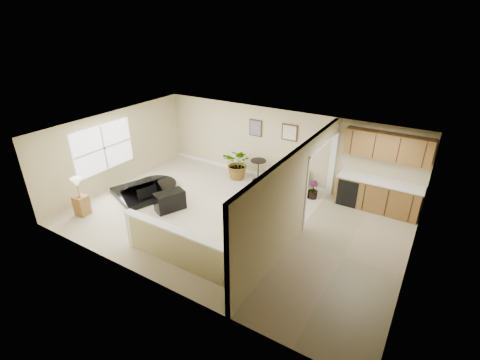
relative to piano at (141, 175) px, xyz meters
The scene contains 20 objects.
floor 3.41m from the piano, ahead, with size 9.00×9.00×0.00m, color beige.
back_wall 4.64m from the piano, 43.40° to the left, with size 9.00×0.04×2.50m, color #C4B685.
front_wall 4.43m from the piano, 40.29° to the right, with size 9.00×0.04×2.50m, color #C4B685.
left_wall 1.32m from the piano, behind, with size 0.04×6.00×2.50m, color #C4B685.
right_wall 7.87m from the piano, ahead, with size 0.04×6.00×2.50m, color #C4B685.
ceiling 3.83m from the piano, ahead, with size 9.00×6.00×0.04m, color white.
kitchen_vinyl 6.53m from the piano, ahead, with size 2.70×6.00×0.01m, color tan.
interior_partition 5.19m from the piano, ahead, with size 0.18×5.99×2.50m.
pony_half_wall 4.04m from the piano, 31.99° to the right, with size 3.42×0.22×1.00m.
left_window 1.44m from the piano, 163.54° to the right, with size 0.05×2.15×1.45m, color white.
wall_art_left 4.10m from the piano, 52.61° to the left, with size 0.48×0.04×0.58m.
wall_mirror 4.95m from the piano, 40.69° to the left, with size 0.55×0.04×0.55m.
kitchen_cabinets 7.15m from the piano, 23.89° to the left, with size 2.36×0.65×2.33m.
piano is the anchor object (origin of this frame).
piano_bench 1.54m from the piano, 12.22° to the right, with size 0.44×0.86×0.57m, color black.
loveseat 4.67m from the piano, 34.28° to the left, with size 1.69×1.23×0.83m.
accent_table 3.88m from the piano, 45.03° to the left, with size 0.54×0.54×0.78m.
palm_plant 3.30m from the piano, 51.30° to the left, with size 1.10×0.97×1.13m.
small_plant 5.45m from the piano, 28.16° to the left, with size 0.34×0.34×0.58m.
lamp_stand 1.91m from the piano, 105.83° to the right, with size 0.36×0.36×1.16m.
Camera 1 is at (4.53, -7.02, 5.28)m, focal length 26.00 mm.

